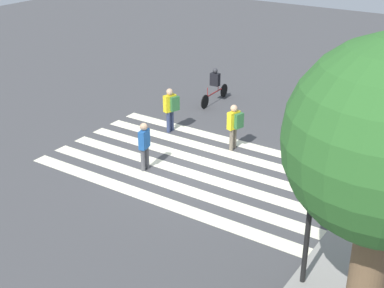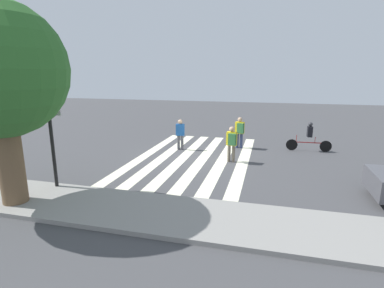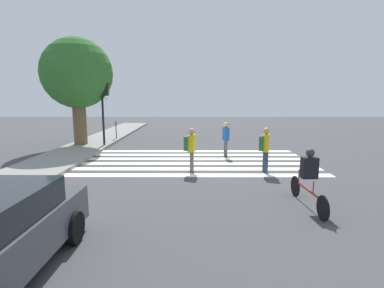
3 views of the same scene
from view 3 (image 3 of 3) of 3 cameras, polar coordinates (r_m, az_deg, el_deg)
name	(u,v)px [view 3 (image 3 of 3)]	position (r m, az deg, el deg)	size (l,w,h in m)	color
ground_plane	(197,161)	(13.49, 0.96, -3.28)	(60.00, 60.00, 0.00)	#444447
sidewalk_curb	(59,159)	(14.79, -24.08, -2.71)	(36.00, 2.50, 0.14)	gray
crosswalk_stripes	(197,161)	(13.49, 0.96, -3.26)	(5.43, 10.00, 0.01)	#F2EDCC
traffic_light	(105,98)	(17.60, -16.30, 8.33)	(0.60, 0.50, 3.96)	black
parking_meter	(116,126)	(20.38, -14.30, 3.41)	(0.15, 0.15, 1.31)	black
street_tree	(77,74)	(18.47, -21.05, 12.29)	(3.94, 3.94, 6.16)	brown
pedestrian_adult_tall_backpack	(226,137)	(14.48, 6.46, 1.28)	(0.49, 0.30, 1.66)	#4C4C51
pedestrian_child_with_backpack	(191,147)	(11.43, -0.24, -0.49)	(0.51, 0.47, 1.69)	#6B6051
pedestrian_adult_yellow_jacket	(265,146)	(11.66, 13.74, -0.45)	(0.52, 0.49, 1.73)	navy
cyclist_near_curb	(309,175)	(8.35, 21.36, -5.61)	(2.32, 0.41, 1.57)	black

